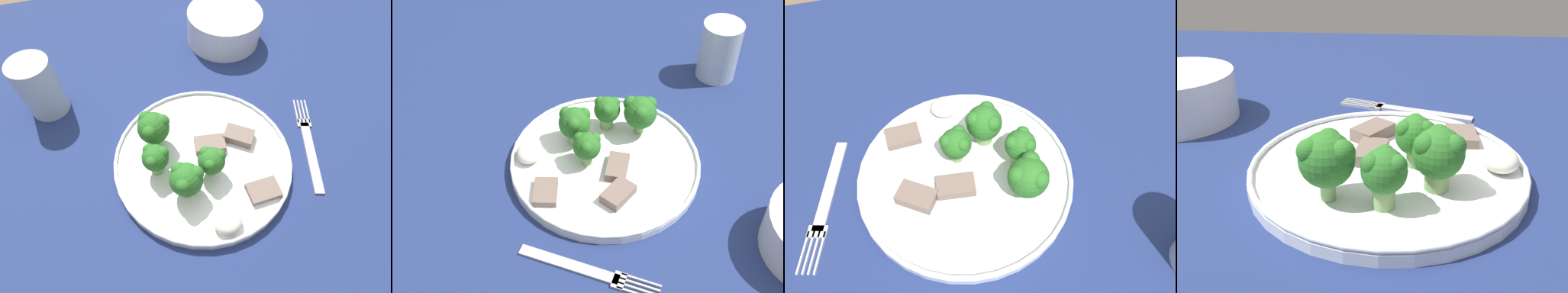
% 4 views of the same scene
% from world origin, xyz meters
% --- Properties ---
extents(table, '(1.30, 1.05, 0.74)m').
position_xyz_m(table, '(0.00, 0.00, 0.65)').
color(table, navy).
rests_on(table, ground_plane).
extents(dinner_plate, '(0.29, 0.29, 0.02)m').
position_xyz_m(dinner_plate, '(-0.02, -0.04, 0.75)').
color(dinner_plate, white).
rests_on(dinner_plate, table).
extents(fork, '(0.07, 0.19, 0.00)m').
position_xyz_m(fork, '(0.16, -0.05, 0.74)').
color(fork, '#B2B2B7').
rests_on(fork, table).
extents(broccoli_floret_near_rim_left, '(0.05, 0.05, 0.07)m').
position_xyz_m(broccoli_floret_near_rim_left, '(-0.09, 0.02, 0.80)').
color(broccoli_floret_near_rim_left, '#7FA866').
rests_on(broccoli_floret_near_rim_left, dinner_plate).
extents(broccoli_floret_center_left, '(0.05, 0.05, 0.06)m').
position_xyz_m(broccoli_floret_center_left, '(-0.06, -0.08, 0.79)').
color(broccoli_floret_center_left, '#7FA866').
rests_on(broccoli_floret_center_left, dinner_plate).
extents(broccoli_floret_back_left, '(0.04, 0.04, 0.06)m').
position_xyz_m(broccoli_floret_back_left, '(-0.10, -0.04, 0.79)').
color(broccoli_floret_back_left, '#7FA866').
rests_on(broccoli_floret_back_left, dinner_plate).
extents(broccoli_floret_front_left, '(0.04, 0.04, 0.06)m').
position_xyz_m(broccoli_floret_front_left, '(-0.02, -0.06, 0.79)').
color(broccoli_floret_front_left, '#7FA866').
rests_on(broccoli_floret_front_left, dinner_plate).
extents(meat_slice_front_slice, '(0.05, 0.04, 0.01)m').
position_xyz_m(meat_slice_front_slice, '(-0.01, -0.02, 0.76)').
color(meat_slice_front_slice, '#756056').
rests_on(meat_slice_front_slice, dinner_plate).
extents(meat_slice_middle_slice, '(0.05, 0.03, 0.01)m').
position_xyz_m(meat_slice_middle_slice, '(0.05, -0.12, 0.76)').
color(meat_slice_middle_slice, '#756056').
rests_on(meat_slice_middle_slice, dinner_plate).
extents(meat_slice_rear_slice, '(0.06, 0.05, 0.02)m').
position_xyz_m(meat_slice_rear_slice, '(0.05, -0.01, 0.76)').
color(meat_slice_rear_slice, '#756056').
rests_on(meat_slice_rear_slice, dinner_plate).
extents(sauce_dollop, '(0.04, 0.04, 0.02)m').
position_xyz_m(sauce_dollop, '(-0.02, -0.15, 0.77)').
color(sauce_dollop, silver).
rests_on(sauce_dollop, dinner_plate).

